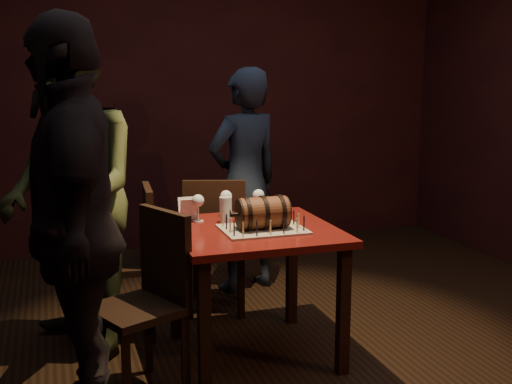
% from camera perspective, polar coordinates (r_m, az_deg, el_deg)
% --- Properties ---
extents(room_shell, '(5.04, 5.04, 2.80)m').
position_cam_1_polar(room_shell, '(3.50, 1.78, 7.20)').
color(room_shell, black).
rests_on(room_shell, ground).
extents(pub_table, '(0.90, 0.90, 0.75)m').
position_cam_1_polar(pub_table, '(3.62, -0.21, -4.91)').
color(pub_table, '#510F0D').
rests_on(pub_table, ground).
extents(cake_board, '(0.45, 0.35, 0.01)m').
position_cam_1_polar(cake_board, '(3.54, 0.61, -3.34)').
color(cake_board, gray).
rests_on(cake_board, pub_table).
extents(barrel_cake, '(0.33, 0.19, 0.19)m').
position_cam_1_polar(barrel_cake, '(3.51, 0.60, -1.86)').
color(barrel_cake, brown).
rests_on(barrel_cake, cake_board).
extents(birthday_candles, '(0.40, 0.30, 0.09)m').
position_cam_1_polar(birthday_candles, '(3.52, 0.61, -2.60)').
color(birthday_candles, '#F1DD90').
rests_on(birthday_candles, cake_board).
extents(wine_glass_left, '(0.07, 0.07, 0.16)m').
position_cam_1_polar(wine_glass_left, '(3.73, -5.17, -0.88)').
color(wine_glass_left, silver).
rests_on(wine_glass_left, pub_table).
extents(wine_glass_mid, '(0.07, 0.07, 0.16)m').
position_cam_1_polar(wine_glass_mid, '(3.85, -2.67, -0.49)').
color(wine_glass_mid, silver).
rests_on(wine_glass_mid, pub_table).
extents(wine_glass_right, '(0.07, 0.07, 0.16)m').
position_cam_1_polar(wine_glass_right, '(3.88, 0.23, -0.39)').
color(wine_glass_right, silver).
rests_on(wine_glass_right, pub_table).
extents(pint_of_ale, '(0.07, 0.07, 0.15)m').
position_cam_1_polar(pint_of_ale, '(3.71, -2.71, -1.64)').
color(pint_of_ale, silver).
rests_on(pint_of_ale, pub_table).
extents(menu_card, '(0.10, 0.05, 0.13)m').
position_cam_1_polar(menu_card, '(3.78, -6.08, -1.56)').
color(menu_card, white).
rests_on(menu_card, pub_table).
extents(chair_back, '(0.50, 0.50, 0.93)m').
position_cam_1_polar(chair_back, '(4.27, -3.64, -4.14)').
color(chair_back, black).
rests_on(chair_back, ground).
extents(chair_left_rear, '(0.43, 0.43, 0.93)m').
position_cam_1_polar(chair_left_rear, '(4.00, -10.90, -5.34)').
color(chair_left_rear, black).
rests_on(chair_left_rear, ground).
extents(chair_left_front, '(0.53, 0.53, 0.93)m').
position_cam_1_polar(chair_left_front, '(3.30, -9.44, -8.77)').
color(chair_left_front, black).
rests_on(chair_left_front, ground).
extents(person_back, '(0.69, 0.56, 1.64)m').
position_cam_1_polar(person_back, '(4.70, -1.02, 0.99)').
color(person_back, '#1B2436').
rests_on(person_back, ground).
extents(person_left_rear, '(0.93, 1.07, 1.89)m').
position_cam_1_polar(person_left_rear, '(3.68, -16.29, -0.21)').
color(person_left_rear, '#2E361B').
rests_on(person_left_rear, ground).
extents(person_left_front, '(0.50, 1.11, 1.86)m').
position_cam_1_polar(person_left_front, '(2.93, -15.94, -3.16)').
color(person_left_front, black).
rests_on(person_left_front, ground).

